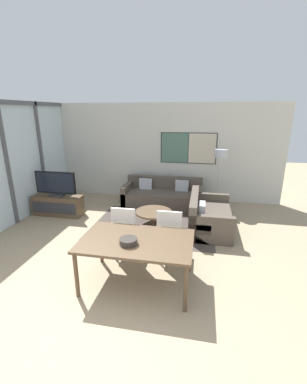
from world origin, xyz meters
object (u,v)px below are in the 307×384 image
at_px(television, 56,184).
at_px(dining_table, 137,244).
at_px(floor_lamp, 221,158).
at_px(tv_console, 58,205).
at_px(dining_chair_centre, 170,232).
at_px(coffee_table, 154,215).
at_px(sofa_side, 207,217).
at_px(sofa_main, 163,196).
at_px(fruit_bowl, 128,241).
at_px(dining_chair_left, 126,229).

distance_m(television, dining_table, 3.55).
xyz_separation_m(dining_table, floor_lamp, (1.36, 3.59, 0.71)).
bearing_deg(tv_console, dining_chair_centre, -26.83).
bearing_deg(dining_table, coffee_table, 94.15).
distance_m(dining_table, dining_chair_centre, 0.86).
xyz_separation_m(sofa_side, dining_chair_centre, (-0.66, -1.47, 0.27)).
xyz_separation_m(sofa_main, floor_lamp, (1.51, 0.06, 1.12)).
bearing_deg(floor_lamp, sofa_side, -102.43).
xyz_separation_m(tv_console, fruit_bowl, (2.61, -2.46, 0.54)).
bearing_deg(sofa_main, dining_chair_centre, -78.69).
xyz_separation_m(television, floor_lamp, (4.04, 1.27, 0.57)).
bearing_deg(tv_console, sofa_main, 25.62).
bearing_deg(fruit_bowl, sofa_side, 64.39).
height_order(sofa_main, floor_lamp, floor_lamp).
height_order(tv_console, dining_table, dining_table).
bearing_deg(sofa_main, floor_lamp, 2.28).
bearing_deg(sofa_side, coffee_table, 93.71).
height_order(television, coffee_table, television).
relative_size(dining_chair_left, dining_chair_centre, 1.00).
distance_m(coffee_table, dining_chair_centre, 1.53).
bearing_deg(dining_table, television, 139.29).
distance_m(tv_console, sofa_side, 3.74).
xyz_separation_m(sofa_main, coffee_table, (0.00, -1.38, -0.00)).
bearing_deg(coffee_table, floor_lamp, 43.61).
bearing_deg(coffee_table, dining_chair_left, -99.82).
distance_m(sofa_main, dining_chair_centre, 2.84).
bearing_deg(floor_lamp, fruit_bowl, -111.06).
distance_m(dining_chair_left, floor_lamp, 3.45).
distance_m(tv_console, sofa_main, 2.81).
bearing_deg(television, coffee_table, -3.76).
bearing_deg(sofa_main, dining_table, -87.47).
relative_size(television, dining_table, 0.65).
bearing_deg(tv_console, fruit_bowl, -43.35).
bearing_deg(dining_chair_left, floor_lamp, 58.35).
bearing_deg(sofa_side, dining_table, 154.62).
height_order(sofa_side, coffee_table, sofa_side).
xyz_separation_m(tv_console, dining_table, (2.69, -2.31, 0.42)).
bearing_deg(television, dining_chair_centre, -26.84).
height_order(sofa_side, floor_lamp, floor_lamp).
relative_size(coffee_table, dining_table, 0.52).
bearing_deg(dining_chair_centre, sofa_side, 66.01).
height_order(television, dining_table, television).
bearing_deg(television, tv_console, -90.00).
distance_m(television, coffee_table, 2.60).
xyz_separation_m(television, sofa_side, (3.74, -0.09, -0.56)).
height_order(coffee_table, fruit_bowl, fruit_bowl).
height_order(dining_table, dining_chair_left, dining_chair_left).
height_order(tv_console, fruit_bowl, fruit_bowl).
bearing_deg(sofa_side, dining_chair_centre, 156.01).
bearing_deg(dining_chair_centre, tv_console, 153.17).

